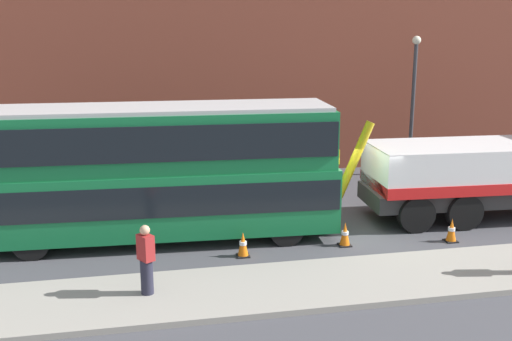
{
  "coord_description": "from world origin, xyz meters",
  "views": [
    {
      "loc": [
        -6.63,
        -17.7,
        6.5
      ],
      "look_at": [
        -3.03,
        0.02,
        2.0
      ],
      "focal_mm": 42.87,
      "sensor_mm": 36.0,
      "label": 1
    }
  ],
  "objects_px": {
    "traffic_cone_near_bus": "(243,245)",
    "traffic_cone_midway": "(345,235)",
    "traffic_cone_near_truck": "(451,231)",
    "street_lamp": "(413,94)",
    "double_decker_bus": "(150,168)",
    "pedestrian_onlooker": "(146,261)"
  },
  "relations": [
    {
      "from": "traffic_cone_near_bus",
      "to": "traffic_cone_midway",
      "type": "distance_m",
      "value": 3.09
    },
    {
      "from": "traffic_cone_near_truck",
      "to": "street_lamp",
      "type": "height_order",
      "value": "street_lamp"
    },
    {
      "from": "double_decker_bus",
      "to": "street_lamp",
      "type": "xyz_separation_m",
      "value": [
        11.09,
        5.93,
        1.24
      ]
    },
    {
      "from": "double_decker_bus",
      "to": "street_lamp",
      "type": "height_order",
      "value": "street_lamp"
    },
    {
      "from": "traffic_cone_midway",
      "to": "street_lamp",
      "type": "height_order",
      "value": "street_lamp"
    },
    {
      "from": "pedestrian_onlooker",
      "to": "street_lamp",
      "type": "height_order",
      "value": "street_lamp"
    },
    {
      "from": "traffic_cone_midway",
      "to": "street_lamp",
      "type": "relative_size",
      "value": 0.12
    },
    {
      "from": "double_decker_bus",
      "to": "traffic_cone_midway",
      "type": "xyz_separation_m",
      "value": [
        5.52,
        -1.65,
        -1.89
      ]
    },
    {
      "from": "pedestrian_onlooker",
      "to": "traffic_cone_midway",
      "type": "relative_size",
      "value": 2.38
    },
    {
      "from": "pedestrian_onlooker",
      "to": "street_lamp",
      "type": "distance_m",
      "value": 15.36
    },
    {
      "from": "double_decker_bus",
      "to": "traffic_cone_midway",
      "type": "distance_m",
      "value": 6.06
    },
    {
      "from": "double_decker_bus",
      "to": "pedestrian_onlooker",
      "type": "height_order",
      "value": "double_decker_bus"
    },
    {
      "from": "traffic_cone_midway",
      "to": "street_lamp",
      "type": "xyz_separation_m",
      "value": [
        5.57,
        7.58,
        3.13
      ]
    },
    {
      "from": "traffic_cone_midway",
      "to": "traffic_cone_near_truck",
      "type": "bearing_deg",
      "value": -5.48
    },
    {
      "from": "pedestrian_onlooker",
      "to": "traffic_cone_near_truck",
      "type": "height_order",
      "value": "pedestrian_onlooker"
    },
    {
      "from": "street_lamp",
      "to": "double_decker_bus",
      "type": "bearing_deg",
      "value": -151.86
    },
    {
      "from": "double_decker_bus",
      "to": "traffic_cone_near_bus",
      "type": "bearing_deg",
      "value": -34.8
    },
    {
      "from": "traffic_cone_near_bus",
      "to": "street_lamp",
      "type": "bearing_deg",
      "value": 42.03
    },
    {
      "from": "pedestrian_onlooker",
      "to": "traffic_cone_near_truck",
      "type": "bearing_deg",
      "value": -18.91
    },
    {
      "from": "traffic_cone_near_bus",
      "to": "traffic_cone_midway",
      "type": "height_order",
      "value": "same"
    },
    {
      "from": "pedestrian_onlooker",
      "to": "traffic_cone_midway",
      "type": "height_order",
      "value": "pedestrian_onlooker"
    },
    {
      "from": "pedestrian_onlooker",
      "to": "traffic_cone_midway",
      "type": "xyz_separation_m",
      "value": [
        5.8,
        2.44,
        -0.64
      ]
    }
  ]
}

